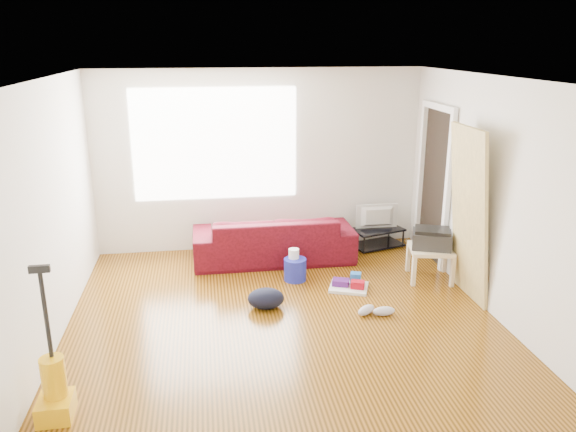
{
  "coord_description": "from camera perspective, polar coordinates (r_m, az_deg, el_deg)",
  "views": [
    {
      "loc": [
        -0.77,
        -5.09,
        2.84
      ],
      "look_at": [
        0.11,
        0.6,
        1.03
      ],
      "focal_mm": 35.0,
      "sensor_mm": 36.0,
      "label": 1
    }
  ],
  "objects": [
    {
      "name": "side_table",
      "position": [
        7.14,
        14.29,
        -3.6
      ],
      "size": [
        0.6,
        0.6,
        0.41
      ],
      "rotation": [
        0.0,
        0.0,
        -0.21
      ],
      "color": "#CCB495",
      "rests_on": "ground"
    },
    {
      "name": "vacuum",
      "position": [
        4.94,
        -22.64,
        -15.97
      ],
      "size": [
        0.27,
        0.31,
        1.26
      ],
      "rotation": [
        0.0,
        0.0,
        0.02
      ],
      "color": "#E9A709",
      "rests_on": "ground"
    },
    {
      "name": "cleaning_tray",
      "position": [
        6.8,
        6.27,
        -6.94
      ],
      "size": [
        0.54,
        0.49,
        0.16
      ],
      "rotation": [
        0.0,
        0.0,
        -0.36
      ],
      "color": "white",
      "rests_on": "ground"
    },
    {
      "name": "tv",
      "position": [
        8.07,
        9.13,
        -0.11
      ],
      "size": [
        0.6,
        0.08,
        0.35
      ],
      "primitive_type": "imported",
      "rotation": [
        0.0,
        0.0,
        3.14
      ],
      "color": "black",
      "rests_on": "tv_stand"
    },
    {
      "name": "bucket",
      "position": [
        7.01,
        0.72,
        -6.49
      ],
      "size": [
        0.34,
        0.34,
        0.28
      ],
      "primitive_type": "cylinder",
      "rotation": [
        0.0,
        0.0,
        -0.28
      ],
      "color": "#1D26AB",
      "rests_on": "ground"
    },
    {
      "name": "sofa",
      "position": [
        7.64,
        -1.46,
        -4.41
      ],
      "size": [
        2.13,
        0.83,
        0.62
      ],
      "primitive_type": "imported",
      "rotation": [
        0.0,
        0.0,
        3.14
      ],
      "color": "black",
      "rests_on": "ground"
    },
    {
      "name": "tv_stand",
      "position": [
        8.16,
        9.03,
        -2.12
      ],
      "size": [
        0.81,
        0.6,
        0.27
      ],
      "rotation": [
        0.0,
        0.0,
        0.29
      ],
      "color": "black",
      "rests_on": "ground"
    },
    {
      "name": "door_panel",
      "position": [
        6.9,
        17.17,
        -7.74
      ],
      "size": [
        0.25,
        0.79,
        1.97
      ],
      "primitive_type": "cube",
      "rotation": [
        0.0,
        -0.1,
        0.0
      ],
      "color": "#99864D",
      "rests_on": "ground"
    },
    {
      "name": "sneakers",
      "position": [
        6.22,
        8.84,
        -9.47
      ],
      "size": [
        0.44,
        0.23,
        0.1
      ],
      "rotation": [
        0.0,
        0.0,
        0.19
      ],
      "color": "#B1AFC2",
      "rests_on": "ground"
    },
    {
      "name": "printer",
      "position": [
        7.07,
        14.4,
        -2.22
      ],
      "size": [
        0.56,
        0.49,
        0.24
      ],
      "rotation": [
        0.0,
        0.0,
        -0.37
      ],
      "color": "#272729",
      "rests_on": "side_table"
    },
    {
      "name": "backpack",
      "position": [
        6.33,
        -2.25,
        -9.28
      ],
      "size": [
        0.43,
        0.35,
        0.22
      ],
      "primitive_type": "ellipsoid",
      "rotation": [
        0.0,
        0.0,
        -0.07
      ],
      "color": "black",
      "rests_on": "ground"
    },
    {
      "name": "toilet_paper",
      "position": [
        6.96,
        0.59,
        -4.9
      ],
      "size": [
        0.13,
        0.13,
        0.12
      ],
      "primitive_type": "cylinder",
      "color": "white",
      "rests_on": "bucket"
    },
    {
      "name": "room",
      "position": [
        5.54,
        0.34,
        0.78
      ],
      "size": [
        4.51,
        5.01,
        2.51
      ],
      "color": "#422807",
      "rests_on": "ground"
    }
  ]
}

